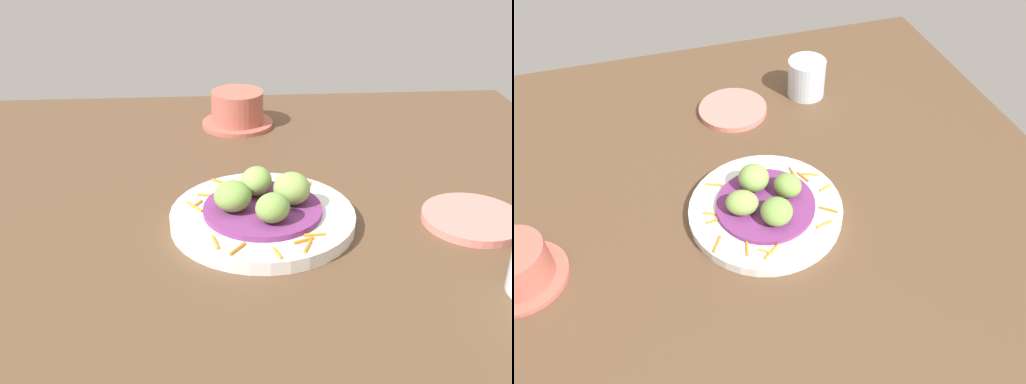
# 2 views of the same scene
# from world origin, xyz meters

# --- Properties ---
(table_surface) EXTENTS (1.10, 1.10, 0.02)m
(table_surface) POSITION_xyz_m (0.00, 0.00, 0.01)
(table_surface) COLOR brown
(table_surface) RESTS_ON ground
(main_plate) EXTENTS (0.25, 0.25, 0.02)m
(main_plate) POSITION_xyz_m (0.01, 0.01, 0.03)
(main_plate) COLOR white
(main_plate) RESTS_ON table_surface
(cabbage_bed) EXTENTS (0.16, 0.16, 0.01)m
(cabbage_bed) POSITION_xyz_m (0.01, 0.01, 0.04)
(cabbage_bed) COLOR #702D6B
(cabbage_bed) RESTS_ON main_plate
(carrot_garnish) EXTENTS (0.18, 0.22, 0.00)m
(carrot_garnish) POSITION_xyz_m (0.02, 0.02, 0.04)
(carrot_garnish) COLOR orange
(carrot_garnish) RESTS_ON main_plate
(guac_scoop_left) EXTENTS (0.07, 0.07, 0.04)m
(guac_scoop_left) POSITION_xyz_m (0.05, 0.01, 0.07)
(guac_scoop_left) COLOR #759E47
(guac_scoop_left) RESTS_ON cabbage_bed
(guac_scoop_center) EXTENTS (0.06, 0.06, 0.04)m
(guac_scoop_center) POSITION_xyz_m (0.00, 0.05, 0.07)
(guac_scoop_center) COLOR #759E47
(guac_scoop_center) RESTS_ON cabbage_bed
(guac_scoop_right) EXTENTS (0.07, 0.07, 0.04)m
(guac_scoop_right) POSITION_xyz_m (-0.03, 0.00, 0.07)
(guac_scoop_right) COLOR #84A851
(guac_scoop_right) RESTS_ON cabbage_bed
(guac_scoop_back) EXTENTS (0.06, 0.06, 0.04)m
(guac_scoop_back) POSITION_xyz_m (0.02, -0.03, 0.07)
(guac_scoop_back) COLOR #84A851
(guac_scoop_back) RESTS_ON cabbage_bed
(side_plate_small) EXTENTS (0.14, 0.14, 0.01)m
(side_plate_small) POSITION_xyz_m (-0.28, 0.02, 0.03)
(side_plate_small) COLOR tan
(side_plate_small) RESTS_ON table_surface
(terracotta_bowl) EXTENTS (0.13, 0.13, 0.07)m
(terracotta_bowl) POSITION_xyz_m (0.03, -0.37, 0.05)
(terracotta_bowl) COLOR #B75B4C
(terracotta_bowl) RESTS_ON table_surface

